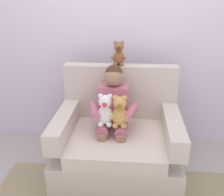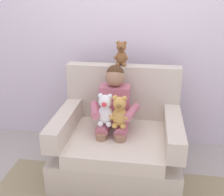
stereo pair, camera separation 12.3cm
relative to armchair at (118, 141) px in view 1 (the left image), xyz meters
The scene contains 7 objects.
ground_plane 0.30m from the armchair, 90.00° to the right, with size 8.00×8.00×0.00m, color #ADA89E.
back_wall 1.18m from the armchair, 90.00° to the left, with size 6.00×0.10×2.60m, color silver.
armchair is the anchor object (origin of this frame).
seated_child 0.32m from the armchair, 160.46° to the left, with size 0.45×0.39×0.82m.
plush_white 0.38m from the armchair, 133.31° to the right, with size 0.17×0.14×0.28m.
plush_honey 0.37m from the armchair, 81.40° to the right, with size 0.16×0.13×0.28m.
plush_brown_on_backrest 0.80m from the armchair, 93.87° to the left, with size 0.14×0.11×0.23m.
Camera 1 is at (0.13, -2.10, 1.57)m, focal length 43.05 mm.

